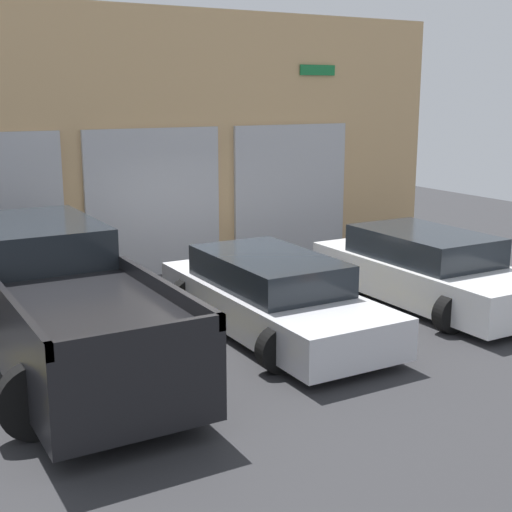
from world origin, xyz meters
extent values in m
plane|color=#2D2D30|center=(0.00, 0.00, 0.00)|extent=(28.00, 28.00, 0.00)
cube|color=tan|center=(0.00, 3.30, 2.61)|extent=(13.32, 0.60, 5.22)
cube|color=#ADADB2|center=(-0.20, 2.96, 1.47)|extent=(2.81, 0.08, 2.93)
cube|color=#ADADB2|center=(3.01, 2.96, 1.47)|extent=(2.81, 0.08, 2.93)
cube|color=#197238|center=(3.66, 2.97, 4.08)|extent=(0.90, 0.03, 0.22)
cube|color=black|center=(-3.14, -1.26, 0.73)|extent=(1.83, 5.57, 0.99)
cube|color=#1E2328|center=(-3.14, 0.27, 1.50)|extent=(1.68, 2.51, 0.56)
cube|color=black|center=(-4.01, -2.51, 1.31)|extent=(0.08, 3.06, 0.18)
cube|color=black|center=(-2.27, -2.51, 1.31)|extent=(0.08, 3.06, 0.18)
cube|color=black|center=(-3.14, -4.00, 1.31)|extent=(1.83, 0.08, 0.18)
cylinder|color=black|center=(-2.34, 0.47, 0.42)|extent=(0.85, 0.22, 0.85)
cylinder|color=black|center=(-3.94, -2.98, 0.42)|extent=(0.85, 0.22, 0.85)
cylinder|color=black|center=(-2.34, -2.98, 0.42)|extent=(0.85, 0.22, 0.85)
cube|color=white|center=(3.14, -1.26, 0.45)|extent=(1.75, 4.45, 0.64)
cube|color=#1E2328|center=(3.14, -1.15, 1.02)|extent=(1.54, 2.45, 0.49)
cylinder|color=black|center=(2.37, 0.12, 0.30)|extent=(0.60, 0.22, 0.60)
cylinder|color=black|center=(3.91, 0.12, 0.30)|extent=(0.60, 0.22, 0.60)
cylinder|color=black|center=(2.37, -2.64, 0.30)|extent=(0.60, 0.22, 0.60)
cube|color=silver|center=(0.00, -1.26, 0.43)|extent=(1.72, 4.59, 0.58)
cube|color=#1E2328|center=(0.00, -1.14, 0.96)|extent=(1.51, 2.53, 0.47)
cylinder|color=black|center=(-0.75, 0.17, 0.31)|extent=(0.62, 0.22, 0.62)
cylinder|color=black|center=(0.75, 0.17, 0.31)|extent=(0.62, 0.22, 0.62)
cylinder|color=black|center=(-0.75, -2.68, 0.31)|extent=(0.62, 0.22, 0.62)
cylinder|color=black|center=(0.75, -2.68, 0.31)|extent=(0.62, 0.22, 0.62)
cube|color=gold|center=(-1.57, -1.26, 0.00)|extent=(0.12, 2.20, 0.01)
cube|color=gold|center=(1.57, -1.26, 0.00)|extent=(0.12, 2.20, 0.01)
cube|color=gold|center=(4.71, -1.26, 0.00)|extent=(0.12, 2.20, 0.01)
camera|label=1|loc=(-5.39, -10.21, 3.60)|focal=50.00mm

